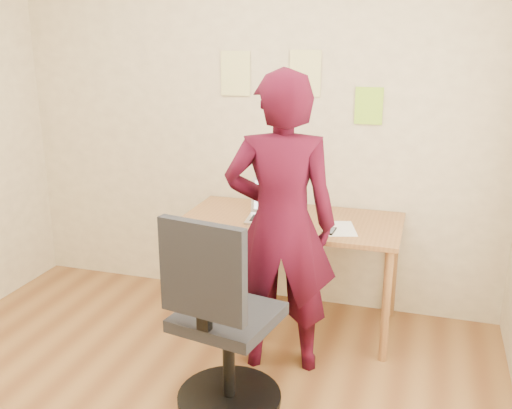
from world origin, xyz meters
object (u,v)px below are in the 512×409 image
(desk, at_px, (291,231))
(laptop, at_px, (274,211))
(phone, at_px, (329,231))
(person, at_px, (281,225))
(office_chair, at_px, (221,329))

(desk, relative_size, laptop, 3.90)
(laptop, xyz_separation_m, phone, (0.39, -0.15, -0.05))
(phone, distance_m, person, 0.41)
(office_chair, bearing_deg, person, 82.07)
(desk, xyz_separation_m, laptop, (-0.11, -0.03, 0.14))
(office_chair, bearing_deg, phone, 75.55)
(laptop, height_order, person, person)
(phone, height_order, person, person)
(laptop, xyz_separation_m, person, (0.17, -0.47, 0.07))
(desk, distance_m, phone, 0.34)
(desk, height_order, laptop, laptop)
(phone, distance_m, office_chair, 0.96)
(laptop, xyz_separation_m, office_chair, (-0.00, -0.98, -0.33))
(desk, distance_m, person, 0.54)
(phone, xyz_separation_m, office_chair, (-0.39, -0.83, -0.29))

